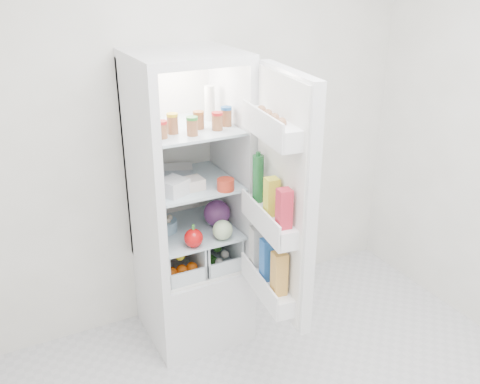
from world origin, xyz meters
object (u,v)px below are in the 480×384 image
refrigerator (188,236)px  fridge_door (280,203)px  mushroom_bowl (165,226)px  red_cabbage (217,213)px

refrigerator → fridge_door: (0.27, -0.64, 0.43)m
refrigerator → mushroom_bowl: refrigerator is taller
red_cabbage → mushroom_bowl: bearing=166.7°
mushroom_bowl → fridge_door: (0.42, -0.62, 0.31)m
red_cabbage → mushroom_bowl: 0.32m
red_cabbage → mushroom_bowl: (-0.31, 0.07, -0.05)m
refrigerator → mushroom_bowl: 0.20m
red_cabbage → fridge_door: fridge_door is taller
refrigerator → red_cabbage: refrigerator is taller
refrigerator → fridge_door: refrigerator is taller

